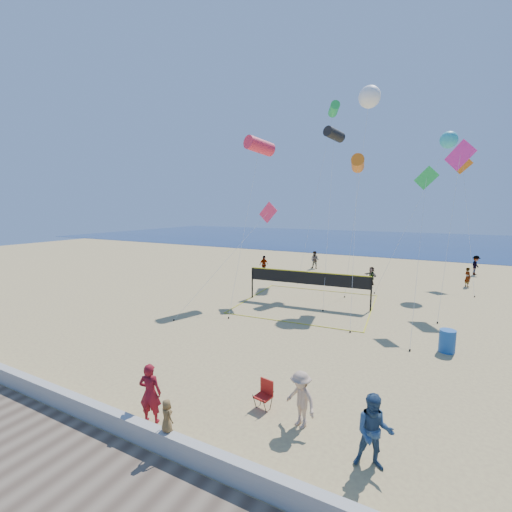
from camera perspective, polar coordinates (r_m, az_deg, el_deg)
The scene contains 25 objects.
ground at distance 12.21m, azimuth 0.02°, elevation -23.78°, with size 120.00×120.00×0.00m, color tan.
ocean at distance 71.62m, azimuth 23.89°, elevation 2.28°, with size 140.00×50.00×0.03m, color navy.
seawall at distance 9.96m, azimuth -9.33°, elevation -30.13°, with size 32.00×0.30×0.60m, color #B3B3AF.
woman at distance 11.50m, azimuth -17.23°, elevation -20.99°, with size 0.68×0.44×1.85m, color maroon.
toddler at distance 10.18m, azimuth -14.64°, elevation -24.34°, with size 0.42×0.28×0.87m, color brown.
bystander_a at distance 9.92m, azimuth 19.09°, elevation -25.97°, with size 0.94×0.73×1.93m, color navy.
bystander_b at distance 10.99m, azimuth 7.46°, elevation -22.58°, with size 1.10×0.63×1.70m, color tan.
far_person_0 at distance 33.44m, azimuth 1.32°, elevation -1.45°, with size 1.04×0.43×1.77m, color gray.
far_person_1 at distance 30.26m, azimuth 18.66°, elevation -3.14°, with size 1.41×0.45×1.52m, color gray.
far_person_2 at distance 32.85m, azimuth 31.80°, elevation -3.02°, with size 0.58×0.38×1.59m, color gray.
far_person_3 at distance 36.62m, azimuth 9.79°, elevation -0.66°, with size 0.90×0.70×1.86m, color gray.
far_person_4 at distance 39.00m, azimuth 32.77°, elevation -1.30°, with size 1.21×0.70×1.87m, color gray.
camp_chair at distance 11.90m, azimuth 1.48°, elevation -21.79°, with size 0.57×0.68×1.02m.
trash_barrel at distance 17.97m, azimuth 29.26°, elevation -12.25°, with size 0.68×0.68×1.02m, color #184D9E.
volleyball_net at distance 23.15m, azimuth 8.60°, elevation -4.30°, with size 8.89×8.75×2.22m.
kite_0 at distance 26.03m, azimuth 0.60°, elevation 17.86°, with size 2.26×7.86×11.51m.
kite_1 at distance 29.82m, azimuth 12.91°, elevation 19.13°, with size 2.59×9.10×12.81m.
kite_2 at distance 25.05m, azimuth 16.60°, elevation 14.55°, with size 2.07×8.18×9.97m.
kite_3 at distance 23.70m, azimuth 1.22°, elevation 6.35°, with size 3.31×7.33×6.85m.
kite_4 at distance 21.99m, azimuth 26.38°, elevation 10.04°, with size 1.35×6.42×8.81m.
kite_5 at distance 26.92m, azimuth 30.79°, elevation 13.45°, with size 1.84×6.45×10.88m.
kite_6 at distance 28.85m, azimuth 18.41°, elevation 23.84°, with size 2.09×4.14×15.25m.
kite_7 at distance 33.01m, azimuth 29.46°, elevation 16.49°, with size 5.15×7.13×12.52m.
kite_8 at distance 36.53m, azimuth 12.85°, elevation 22.74°, with size 1.62×8.36×16.37m.
kite_9 at distance 35.51m, azimuth 31.29°, elevation 11.85°, with size 1.94×7.30×10.93m.
Camera 1 is at (4.84, -9.16, 6.46)m, focal length 24.00 mm.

